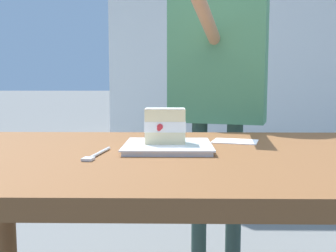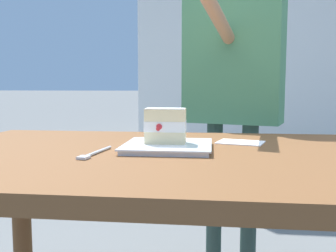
# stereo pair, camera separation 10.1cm
# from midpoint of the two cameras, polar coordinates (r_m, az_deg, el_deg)

# --- Properties ---
(patio_table) EXTENTS (1.43, 0.83, 0.74)m
(patio_table) POSITION_cam_midpoint_polar(r_m,az_deg,el_deg) (1.01, 0.02, -9.69)
(patio_table) COLOR brown
(patio_table) RESTS_ON ground
(dessert_plate) EXTENTS (0.23, 0.23, 0.02)m
(dessert_plate) POSITION_cam_midpoint_polar(r_m,az_deg,el_deg) (1.02, -2.85, -3.12)
(dessert_plate) COLOR white
(dessert_plate) RESTS_ON patio_table
(cake_slice) EXTENTS (0.11, 0.07, 0.10)m
(cake_slice) POSITION_cam_midpoint_polar(r_m,az_deg,el_deg) (1.02, -3.28, 0.01)
(cake_slice) COLOR beige
(cake_slice) RESTS_ON dessert_plate
(dessert_fork) EXTENTS (0.04, 0.17, 0.01)m
(dessert_fork) POSITION_cam_midpoint_polar(r_m,az_deg,el_deg) (0.95, -13.79, -4.24)
(dessert_fork) COLOR silver
(dessert_fork) RESTS_ON patio_table
(paper_napkin) EXTENTS (0.16, 0.14, 0.00)m
(paper_napkin) POSITION_cam_midpoint_polar(r_m,az_deg,el_deg) (1.17, 7.68, -2.33)
(paper_napkin) COLOR white
(paper_napkin) RESTS_ON patio_table
(diner_person) EXTENTS (0.44, 0.57, 1.49)m
(diner_person) POSITION_cam_midpoint_polar(r_m,az_deg,el_deg) (1.65, 5.79, 8.97)
(diner_person) COLOR #334B43
(diner_person) RESTS_ON ground
(patio_building) EXTENTS (3.46, 3.17, 3.07)m
(patio_building) POSITION_cam_midpoint_polar(r_m,az_deg,el_deg) (5.60, 11.59, 12.26)
(patio_building) COLOR silver
(patio_building) RESTS_ON ground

